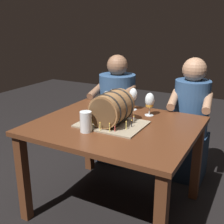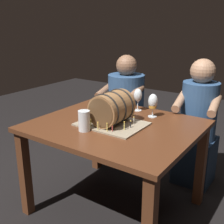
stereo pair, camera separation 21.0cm
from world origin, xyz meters
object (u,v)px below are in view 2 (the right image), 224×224
(dining_table, at_px, (115,137))
(menu_card, at_px, (123,99))
(wine_glass_empty, at_px, (138,96))
(wine_glass_red, at_px, (111,98))
(wine_glass_amber, at_px, (153,102))
(person_seated_right, at_px, (197,129))
(person_seated_left, at_px, (126,113))
(barrel_cake, at_px, (112,110))
(beer_pint, at_px, (84,122))

(dining_table, bearing_deg, menu_card, 115.65)
(wine_glass_empty, bearing_deg, wine_glass_red, -137.78)
(dining_table, height_order, menu_card, menu_card)
(wine_glass_amber, bearing_deg, person_seated_right, 62.69)
(wine_glass_red, height_order, person_seated_left, person_seated_left)
(wine_glass_red, bearing_deg, menu_card, 85.52)
(wine_glass_amber, height_order, person_seated_right, person_seated_right)
(barrel_cake, bearing_deg, wine_glass_amber, 64.54)
(person_seated_left, bearing_deg, person_seated_right, -0.03)
(barrel_cake, bearing_deg, menu_card, 112.82)
(wine_glass_amber, xyz_separation_m, beer_pint, (-0.25, -0.55, -0.06))
(barrel_cake, bearing_deg, person_seated_right, 63.47)
(wine_glass_amber, distance_m, person_seated_left, 0.77)
(barrel_cake, relative_size, wine_glass_empty, 2.48)
(wine_glass_red, xyz_separation_m, person_seated_left, (-0.18, 0.54, -0.31))
(wine_glass_amber, height_order, person_seated_left, person_seated_left)
(wine_glass_red, bearing_deg, wine_glass_empty, 42.22)
(dining_table, relative_size, wine_glass_empty, 6.20)
(person_seated_right, bearing_deg, barrel_cake, -116.53)
(wine_glass_red, bearing_deg, wine_glass_amber, 12.90)
(dining_table, xyz_separation_m, wine_glass_amber, (0.15, 0.31, 0.23))
(wine_glass_amber, xyz_separation_m, person_seated_left, (-0.54, 0.45, -0.31))
(barrel_cake, height_order, wine_glass_empty, barrel_cake)
(wine_glass_empty, height_order, menu_card, wine_glass_empty)
(wine_glass_amber, distance_m, person_seated_right, 0.60)
(barrel_cake, relative_size, person_seated_left, 0.41)
(barrel_cake, relative_size, menu_card, 3.00)
(dining_table, xyz_separation_m, menu_card, (-0.19, 0.39, 0.19))
(dining_table, bearing_deg, person_seated_right, 63.25)
(wine_glass_empty, bearing_deg, person_seated_right, 42.35)
(barrel_cake, bearing_deg, person_seated_left, 115.20)
(wine_glass_amber, bearing_deg, wine_glass_red, -167.10)
(dining_table, bearing_deg, person_seated_left, 116.70)
(wine_glass_empty, xyz_separation_m, person_seated_right, (0.42, 0.38, -0.33))
(menu_card, height_order, person_seated_right, person_seated_right)
(wine_glass_empty, bearing_deg, beer_pint, -96.75)
(menu_card, xyz_separation_m, person_seated_left, (-0.20, 0.37, -0.27))
(wine_glass_empty, height_order, wine_glass_red, wine_glass_empty)
(barrel_cake, height_order, wine_glass_amber, barrel_cake)
(person_seated_left, height_order, person_seated_right, person_seated_right)
(wine_glass_empty, relative_size, menu_card, 1.21)
(barrel_cake, distance_m, person_seated_right, 0.94)
(wine_glass_red, bearing_deg, dining_table, -48.70)
(wine_glass_empty, height_order, beer_pint, wine_glass_empty)
(wine_glass_red, distance_m, menu_card, 0.17)
(wine_glass_amber, height_order, wine_glass_empty, wine_glass_empty)
(person_seated_right, bearing_deg, wine_glass_amber, -117.31)
(dining_table, relative_size, person_seated_left, 1.04)
(beer_pint, bearing_deg, person_seated_right, 64.01)
(wine_glass_amber, distance_m, wine_glass_empty, 0.20)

